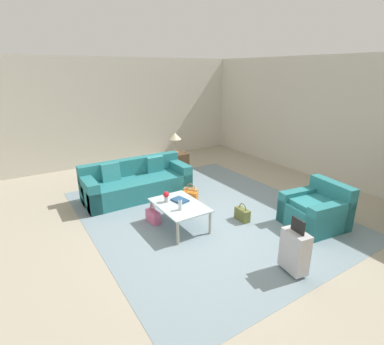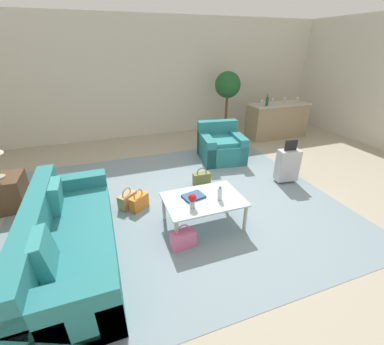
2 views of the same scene
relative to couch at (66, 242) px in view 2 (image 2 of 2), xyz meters
The scene contains 22 objects.
ground_plane 2.29m from the couch, 15.32° to the left, with size 12.00×12.00×0.00m, color #A89E89.
wall_back 5.30m from the couch, 64.83° to the left, with size 10.24×0.12×3.10m, color beige.
area_rug 1.80m from the couch, 26.71° to the left, with size 5.20×4.40×0.01m, color gray.
couch is the anchor object (origin of this frame).
armchair 3.84m from the couch, 36.19° to the left, with size 1.04×1.07×0.82m.
coffee_table 1.80m from the couch, ahead, with size 1.10×0.75×0.46m.
water_bottle 2.01m from the couch, ahead, with size 0.06×0.06×0.20m.
coffee_table_book 1.69m from the couch, ahead, with size 0.29×0.22×0.03m, color navy.
flower_vase 1.60m from the couch, ahead, with size 0.11×0.11×0.21m.
side_table 1.89m from the couch, 122.27° to the left, with size 0.58×0.58×0.54m, color #513823.
bar_console 6.19m from the couch, 31.17° to the left, with size 1.69×0.66×0.94m.
wine_glass_leftmost 5.73m from the couch, 33.90° to the left, with size 0.08×0.08×0.15m.
wine_glass_left_of_centre 6.08m from the couch, 32.40° to the left, with size 0.08×0.08×0.15m.
wine_glass_right_of_centre 6.41m from the couch, 30.53° to the left, with size 0.08×0.08×0.15m.
wine_glass_rightmost 6.71m from the couch, 28.28° to the left, with size 0.08×0.08×0.15m.
wine_bottle_green 5.75m from the couch, 32.65° to the left, with size 0.07×0.07×0.30m.
suitcase_silver 3.87m from the couch, 11.92° to the left, with size 0.43×0.28×0.85m.
handbag_orange 1.30m from the couch, 40.50° to the left, with size 0.34×0.30×0.36m.
handbag_pink 1.40m from the couch, ahead, with size 0.33×0.18×0.36m.
handbag_tan 1.27m from the couch, 49.56° to the left, with size 0.33×0.32×0.36m.
handbag_olive 2.55m from the couch, 29.09° to the left, with size 0.32×0.15×0.36m.
potted_ficus 5.59m from the couch, 43.60° to the left, with size 0.69×0.69×1.77m.
Camera 2 is at (-1.59, -3.32, 2.38)m, focal length 24.00 mm.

